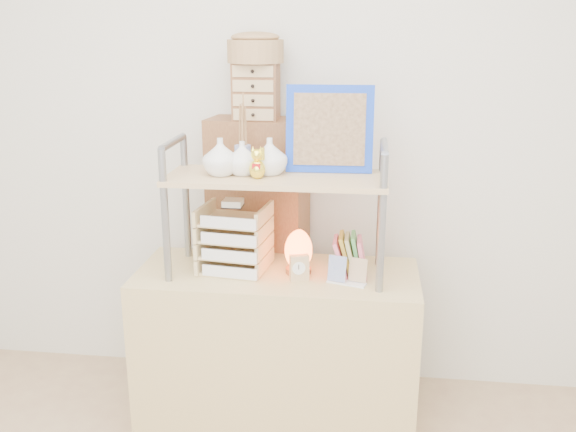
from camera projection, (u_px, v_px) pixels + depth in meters
name	position (u px, v px, depth m)	size (l,w,h in m)	color
room_shell	(232.00, 52.00, 1.70)	(3.42, 3.41, 2.61)	silver
desk	(277.00, 351.00, 2.84)	(1.20, 0.50, 0.75)	tan
cabinet	(259.00, 257.00, 3.12)	(0.45, 0.24, 1.35)	brown
hutch	(275.00, 172.00, 2.62)	(0.90, 0.34, 0.78)	gray
letter_tray	(234.00, 242.00, 2.72)	(0.29, 0.27, 0.32)	tan
salt_lamp	(298.00, 251.00, 2.70)	(0.13, 0.12, 0.19)	brown
desk_clock	(299.00, 268.00, 2.63)	(0.08, 0.06, 0.11)	tan
postcard_stand	(347.00, 276.00, 2.61)	(0.17, 0.09, 0.12)	white
drawer_chest	(256.00, 91.00, 2.87)	(0.20, 0.16, 0.25)	brown
woven_basket	(256.00, 51.00, 2.82)	(0.25, 0.25, 0.10)	olive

